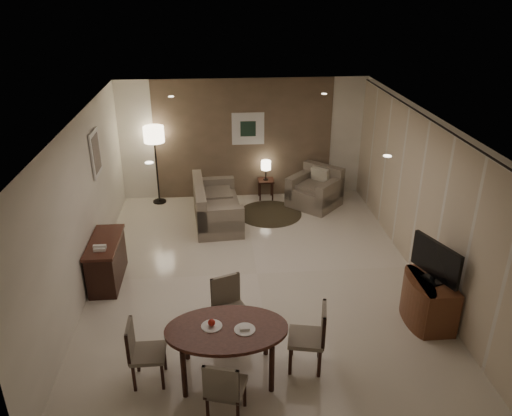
{
  "coord_description": "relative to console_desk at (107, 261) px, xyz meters",
  "views": [
    {
      "loc": [
        -0.64,
        -7.3,
        4.58
      ],
      "look_at": [
        0.0,
        0.2,
        1.15
      ],
      "focal_mm": 35.0,
      "sensor_mm": 36.0,
      "label": 1
    }
  ],
  "objects": [
    {
      "name": "room_shell",
      "position": [
        2.49,
        0.4,
        0.98
      ],
      "size": [
        5.5,
        7.0,
        2.7
      ],
      "color": "beige",
      "rests_on": "ground"
    },
    {
      "name": "taupe_accent",
      "position": [
        2.49,
        3.48,
        0.98
      ],
      "size": [
        3.96,
        0.03,
        2.7
      ],
      "primitive_type": "cube",
      "color": "#765E49",
      "rests_on": "wall_back"
    },
    {
      "name": "curtain_wall",
      "position": [
        5.17,
        0.0,
        0.95
      ],
      "size": [
        0.08,
        6.7,
        2.58
      ],
      "primitive_type": null,
      "color": "beige",
      "rests_on": "wall_right"
    },
    {
      "name": "curtain_rod",
      "position": [
        5.17,
        0.0,
        2.27
      ],
      "size": [
        0.03,
        6.8,
        0.03
      ],
      "primitive_type": "cylinder",
      "rotation": [
        1.57,
        0.0,
        0.0
      ],
      "color": "black",
      "rests_on": "wall_right"
    },
    {
      "name": "art_back_frame",
      "position": [
        2.59,
        3.46,
        1.23
      ],
      "size": [
        0.72,
        0.03,
        0.72
      ],
      "primitive_type": "cube",
      "color": "silver",
      "rests_on": "wall_back"
    },
    {
      "name": "art_back_canvas",
      "position": [
        2.59,
        3.44,
        1.23
      ],
      "size": [
        0.34,
        0.01,
        0.34
      ],
      "primitive_type": "cube",
      "color": "#192D20",
      "rests_on": "wall_back"
    },
    {
      "name": "art_left_frame",
      "position": [
        -0.23,
        1.2,
        1.48
      ],
      "size": [
        0.03,
        0.6,
        0.8
      ],
      "primitive_type": "cube",
      "color": "silver",
      "rests_on": "wall_left"
    },
    {
      "name": "art_left_canvas",
      "position": [
        -0.21,
        1.2,
        1.48
      ],
      "size": [
        0.01,
        0.46,
        0.64
      ],
      "primitive_type": "cube",
      "color": "gray",
      "rests_on": "wall_left"
    },
    {
      "name": "downlight_nl",
      "position": [
        1.09,
        -1.8,
        2.31
      ],
      "size": [
        0.1,
        0.1,
        0.01
      ],
      "primitive_type": "cylinder",
      "color": "white",
      "rests_on": "ceiling"
    },
    {
      "name": "downlight_nr",
      "position": [
        3.89,
        -1.8,
        2.31
      ],
      "size": [
        0.1,
        0.1,
        0.01
      ],
      "primitive_type": "cylinder",
      "color": "white",
      "rests_on": "ceiling"
    },
    {
      "name": "downlight_fl",
      "position": [
        1.09,
        1.8,
        2.31
      ],
      "size": [
        0.1,
        0.1,
        0.01
      ],
      "primitive_type": "cylinder",
      "color": "white",
      "rests_on": "ceiling"
    },
    {
      "name": "downlight_fr",
      "position": [
        3.89,
        1.8,
        2.31
      ],
      "size": [
        0.1,
        0.1,
        0.01
      ],
      "primitive_type": "cylinder",
      "color": "white",
      "rests_on": "ceiling"
    },
    {
      "name": "console_desk",
      "position": [
        0.0,
        0.0,
        0.0
      ],
      "size": [
        0.48,
        1.2,
        0.75
      ],
      "primitive_type": null,
      "color": "#4F2519",
      "rests_on": "floor"
    },
    {
      "name": "telephone",
      "position": [
        0.0,
        -0.3,
        0.43
      ],
      "size": [
        0.2,
        0.14,
        0.09
      ],
      "primitive_type": null,
      "color": "white",
      "rests_on": "console_desk"
    },
    {
      "name": "tv_cabinet",
      "position": [
        4.89,
        -1.5,
        -0.03
      ],
      "size": [
        0.48,
        0.9,
        0.7
      ],
      "primitive_type": null,
      "color": "brown",
      "rests_on": "floor"
    },
    {
      "name": "flat_tv",
      "position": [
        4.87,
        -1.5,
        0.65
      ],
      "size": [
        0.36,
        0.85,
        0.6
      ],
      "primitive_type": null,
      "rotation": [
        0.0,
        0.0,
        0.35
      ],
      "color": "black",
      "rests_on": "tv_cabinet"
    },
    {
      "name": "dining_table",
      "position": [
        1.91,
        -2.35,
        -0.02
      ],
      "size": [
        1.52,
        0.95,
        0.71
      ],
      "primitive_type": null,
      "color": "#4F2519",
      "rests_on": "floor"
    },
    {
      "name": "chair_near",
      "position": [
        1.88,
        -3.02,
        0.06
      ],
      "size": [
        0.52,
        0.52,
        0.87
      ],
      "primitive_type": null,
      "rotation": [
        0.0,
        0.0,
        2.86
      ],
      "color": "gray",
      "rests_on": "floor"
    },
    {
      "name": "chair_far",
      "position": [
        2.0,
        -1.67,
        0.08
      ],
      "size": [
        0.57,
        0.57,
        0.91
      ],
      "primitive_type": null,
      "rotation": [
        0.0,
        0.0,
        0.37
      ],
      "color": "gray",
      "rests_on": "floor"
    },
    {
      "name": "chair_left",
      "position": [
        0.94,
        -2.38,
        0.05
      ],
      "size": [
        0.42,
        0.42,
        0.86
      ],
      "primitive_type": null,
      "rotation": [
        0.0,
        0.0,
        1.58
      ],
      "color": "gray",
      "rests_on": "floor"
    },
    {
      "name": "chair_right",
      "position": [
        2.92,
        -2.28,
        0.08
      ],
      "size": [
        0.52,
        0.52,
        0.91
      ],
      "primitive_type": null,
      "rotation": [
        0.0,
        0.0,
        -1.78
      ],
      "color": "gray",
      "rests_on": "floor"
    },
    {
      "name": "plate_a",
      "position": [
        1.73,
        -2.3,
        0.35
      ],
      "size": [
        0.26,
        0.26,
        0.02
      ],
      "primitive_type": "cylinder",
      "color": "white",
      "rests_on": "dining_table"
    },
    {
      "name": "plate_b",
      "position": [
        2.13,
        -2.4,
        0.35
      ],
      "size": [
        0.26,
        0.26,
        0.02
      ],
      "primitive_type": "cylinder",
      "color": "white",
      "rests_on": "dining_table"
    },
    {
      "name": "fruit_apple",
      "position": [
        1.73,
        -2.3,
        0.4
      ],
      "size": [
        0.09,
        0.09,
        0.09
      ],
      "primitive_type": "sphere",
      "color": "red",
      "rests_on": "plate_a"
    },
    {
      "name": "napkin",
      "position": [
        2.13,
        -2.4,
        0.37
      ],
      "size": [
        0.12,
        0.08,
        0.03
      ],
      "primitive_type": "cube",
      "color": "white",
      "rests_on": "plate_b"
    },
    {
      "name": "round_rug",
      "position": [
        2.97,
        2.38,
        -0.37
      ],
      "size": [
        1.37,
        1.37,
        0.01
      ],
      "primitive_type": "cylinder",
      "color": "#413824",
      "rests_on": "floor"
    },
    {
      "name": "sofa",
      "position": [
        1.85,
        2.12,
        0.05
      ],
      "size": [
        1.86,
        1.03,
        0.84
      ],
      "primitive_type": null,
      "rotation": [
        0.0,
        0.0,
        1.65
      ],
      "color": "gray",
      "rests_on": "floor"
    },
    {
      "name": "armchair",
      "position": [
        4.0,
        2.73,
        0.06
      ],
      "size": [
        1.33,
        1.33,
        0.86
      ],
      "primitive_type": null,
      "rotation": [
        0.0,
        0.0,
        -0.75
      ],
      "color": "gray",
      "rests_on": "floor"
    },
    {
      "name": "side_table",
      "position": [
        2.97,
        3.25,
        -0.15
      ],
      "size": [
        0.36,
        0.36,
        0.46
      ],
      "primitive_type": null,
      "color": "black",
      "rests_on": "floor"
    },
    {
      "name": "table_lamp",
      "position": [
        2.97,
        3.25,
        0.33
      ],
      "size": [
        0.22,
        0.22,
        0.5
      ],
      "primitive_type": null,
      "color": "#FFEAC1",
      "rests_on": "side_table"
    },
    {
      "name": "floor_lamp",
      "position": [
        0.55,
        3.23,
        0.5
      ],
      "size": [
        0.44,
        0.44,
        1.76
      ],
      "primitive_type": null,
      "color": "#FFE5B7",
      "rests_on": "floor"
    }
  ]
}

